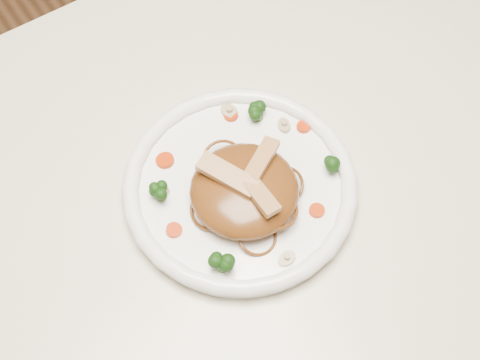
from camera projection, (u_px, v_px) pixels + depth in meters
table at (218, 243)px, 0.88m from camera, size 1.20×0.80×0.75m
plate at (240, 189)px, 0.80m from camera, size 0.30×0.30×0.02m
noodle_mound at (244, 190)px, 0.76m from camera, size 0.16×0.16×0.04m
chicken_a at (262, 159)px, 0.75m from camera, size 0.06×0.05×0.01m
chicken_b at (228, 175)px, 0.74m from camera, size 0.05×0.08×0.01m
chicken_c at (258, 193)px, 0.73m from camera, size 0.02×0.06×0.01m
broccoli_0 at (258, 111)px, 0.82m from camera, size 0.03×0.03×0.03m
broccoli_1 at (160, 190)px, 0.77m from camera, size 0.03×0.03×0.03m
broccoli_2 at (222, 262)px, 0.72m from camera, size 0.03×0.03×0.03m
broccoli_3 at (335, 162)px, 0.79m from camera, size 0.03×0.03×0.03m
carrot_0 at (231, 115)px, 0.84m from camera, size 0.02×0.02×0.00m
carrot_1 at (174, 230)px, 0.76m from camera, size 0.02×0.02×0.00m
carrot_2 at (304, 127)px, 0.83m from camera, size 0.02×0.02×0.00m
carrot_3 at (165, 160)px, 0.80m from camera, size 0.03×0.03×0.00m
carrot_4 at (317, 210)px, 0.77m from camera, size 0.02×0.02×0.00m
mushroom_0 at (287, 258)px, 0.74m from camera, size 0.02×0.02×0.01m
mushroom_1 at (284, 125)px, 0.83m from camera, size 0.03×0.03×0.01m
mushroom_2 at (161, 190)px, 0.78m from camera, size 0.03×0.03×0.01m
mushroom_3 at (229, 112)px, 0.84m from camera, size 0.03×0.03×0.01m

